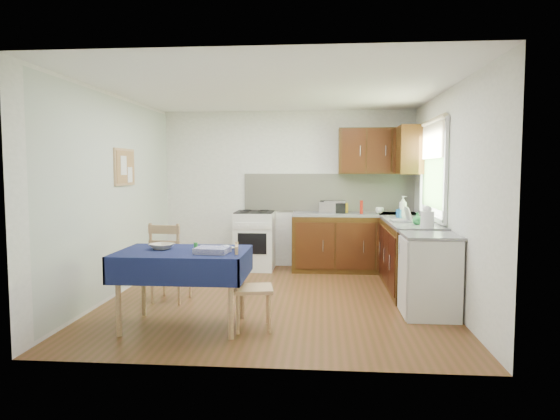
# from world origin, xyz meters

# --- Properties ---
(floor) EXTENTS (4.20, 4.20, 0.00)m
(floor) POSITION_xyz_m (0.00, 0.00, 0.00)
(floor) COLOR #513515
(floor) RESTS_ON ground
(ceiling) EXTENTS (4.00, 4.20, 0.02)m
(ceiling) POSITION_xyz_m (0.00, 0.00, 2.50)
(ceiling) COLOR white
(ceiling) RESTS_ON wall_back
(wall_back) EXTENTS (4.00, 0.02, 2.50)m
(wall_back) POSITION_xyz_m (0.00, 2.10, 1.25)
(wall_back) COLOR silver
(wall_back) RESTS_ON ground
(wall_front) EXTENTS (4.00, 0.02, 2.50)m
(wall_front) POSITION_xyz_m (0.00, -2.10, 1.25)
(wall_front) COLOR silver
(wall_front) RESTS_ON ground
(wall_left) EXTENTS (0.02, 4.20, 2.50)m
(wall_left) POSITION_xyz_m (-2.00, 0.00, 1.25)
(wall_left) COLOR silver
(wall_left) RESTS_ON ground
(wall_right) EXTENTS (0.02, 4.20, 2.50)m
(wall_right) POSITION_xyz_m (2.00, 0.00, 1.25)
(wall_right) COLOR silver
(wall_right) RESTS_ON ground
(base_cabinets) EXTENTS (1.90, 2.30, 0.86)m
(base_cabinets) POSITION_xyz_m (1.36, 1.26, 0.43)
(base_cabinets) COLOR black
(base_cabinets) RESTS_ON ground
(worktop_back) EXTENTS (1.90, 0.60, 0.04)m
(worktop_back) POSITION_xyz_m (1.05, 1.80, 0.88)
(worktop_back) COLOR slate
(worktop_back) RESTS_ON base_cabinets
(worktop_right) EXTENTS (0.60, 1.70, 0.04)m
(worktop_right) POSITION_xyz_m (1.70, 0.65, 0.88)
(worktop_right) COLOR slate
(worktop_right) RESTS_ON base_cabinets
(worktop_corner) EXTENTS (0.60, 0.60, 0.04)m
(worktop_corner) POSITION_xyz_m (1.70, 1.80, 0.88)
(worktop_corner) COLOR slate
(worktop_corner) RESTS_ON base_cabinets
(splashback) EXTENTS (2.70, 0.02, 0.60)m
(splashback) POSITION_xyz_m (0.65, 2.08, 1.20)
(splashback) COLOR beige
(splashback) RESTS_ON wall_back
(upper_cabinets) EXTENTS (1.20, 0.85, 0.70)m
(upper_cabinets) POSITION_xyz_m (1.52, 1.80, 1.85)
(upper_cabinets) COLOR black
(upper_cabinets) RESTS_ON wall_back
(stove) EXTENTS (0.60, 0.61, 0.92)m
(stove) POSITION_xyz_m (-0.50, 1.80, 0.46)
(stove) COLOR silver
(stove) RESTS_ON ground
(window) EXTENTS (0.04, 1.48, 1.26)m
(window) POSITION_xyz_m (1.97, 0.70, 1.65)
(window) COLOR #325322
(window) RESTS_ON wall_right
(fridge) EXTENTS (0.58, 0.60, 0.89)m
(fridge) POSITION_xyz_m (1.70, -0.55, 0.44)
(fridge) COLOR silver
(fridge) RESTS_ON ground
(corkboard) EXTENTS (0.04, 0.62, 0.47)m
(corkboard) POSITION_xyz_m (-1.97, 0.30, 1.60)
(corkboard) COLOR #A57452
(corkboard) RESTS_ON wall_left
(dining_table) EXTENTS (1.27, 0.86, 0.77)m
(dining_table) POSITION_xyz_m (-0.82, -1.12, 0.66)
(dining_table) COLOR #0E1839
(dining_table) RESTS_ON ground
(chair_far) EXTENTS (0.47, 0.47, 0.95)m
(chair_far) POSITION_xyz_m (-1.25, -0.20, 0.50)
(chair_far) COLOR #A57452
(chair_far) RESTS_ON ground
(chair_near) EXTENTS (0.43, 0.43, 0.85)m
(chair_near) POSITION_xyz_m (-0.16, -1.14, 0.45)
(chair_near) COLOR #A57452
(chair_near) RESTS_ON ground
(toaster) EXTENTS (0.25, 0.16, 0.19)m
(toaster) POSITION_xyz_m (0.63, 1.74, 0.99)
(toaster) COLOR #B2B2B6
(toaster) RESTS_ON worktop_back
(sandwich_press) EXTENTS (0.33, 0.28, 0.19)m
(sandwich_press) POSITION_xyz_m (0.74, 1.81, 0.99)
(sandwich_press) COLOR black
(sandwich_press) RESTS_ON worktop_back
(sauce_bottle) EXTENTS (0.05, 0.05, 0.20)m
(sauce_bottle) POSITION_xyz_m (1.14, 1.65, 1.00)
(sauce_bottle) COLOR #B51C0E
(sauce_bottle) RESTS_ON worktop_back
(yellow_packet) EXTENTS (0.12, 0.09, 0.15)m
(yellow_packet) POSITION_xyz_m (0.90, 1.86, 0.97)
(yellow_packet) COLOR gold
(yellow_packet) RESTS_ON worktop_back
(dish_rack) EXTENTS (0.41, 0.31, 0.19)m
(dish_rack) POSITION_xyz_m (1.64, 0.56, 0.92)
(dish_rack) COLOR gray
(dish_rack) RESTS_ON worktop_right
(kettle) EXTENTS (0.15, 0.15, 0.26)m
(kettle) POSITION_xyz_m (1.75, -0.10, 1.01)
(kettle) COLOR silver
(kettle) RESTS_ON worktop_right
(cup) EXTENTS (0.13, 0.13, 0.09)m
(cup) POSITION_xyz_m (1.42, 1.75, 0.95)
(cup) COLOR white
(cup) RESTS_ON worktop_back
(soap_bottle_a) EXTENTS (0.17, 0.17, 0.30)m
(soap_bottle_a) POSITION_xyz_m (1.67, 1.11, 1.05)
(soap_bottle_a) COLOR silver
(soap_bottle_a) RESTS_ON worktop_right
(soap_bottle_b) EXTENTS (0.11, 0.11, 0.17)m
(soap_bottle_b) POSITION_xyz_m (1.63, 1.10, 0.99)
(soap_bottle_b) COLOR #1C5FA4
(soap_bottle_b) RESTS_ON worktop_right
(soap_bottle_c) EXTENTS (0.16, 0.16, 0.15)m
(soap_bottle_c) POSITION_xyz_m (1.71, 0.24, 0.98)
(soap_bottle_c) COLOR #25883F
(soap_bottle_c) RESTS_ON worktop_right
(plate_bowl) EXTENTS (0.30, 0.30, 0.06)m
(plate_bowl) POSITION_xyz_m (-1.06, -1.05, 0.80)
(plate_bowl) COLOR beige
(plate_bowl) RESTS_ON dining_table
(book) EXTENTS (0.23, 0.25, 0.02)m
(book) POSITION_xyz_m (-0.49, -0.98, 0.78)
(book) COLOR white
(book) RESTS_ON dining_table
(spice_jar) EXTENTS (0.04, 0.04, 0.08)m
(spice_jar) POSITION_xyz_m (-0.69, -1.11, 0.81)
(spice_jar) COLOR green
(spice_jar) RESTS_ON dining_table
(tea_towel) EXTENTS (0.34, 0.28, 0.06)m
(tea_towel) POSITION_xyz_m (-0.50, -1.24, 0.80)
(tea_towel) COLOR navy
(tea_towel) RESTS_ON dining_table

